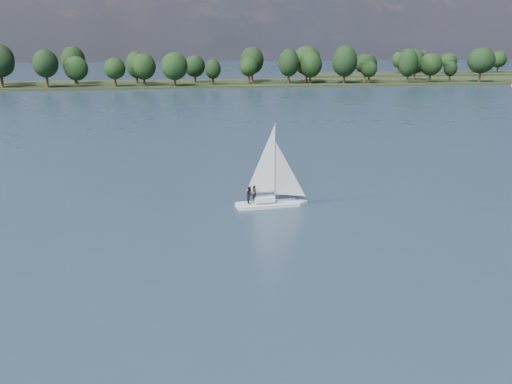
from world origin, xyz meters
TOP-DOWN VIEW (x-y plane):
  - ground at (0.00, 100.00)m, footprint 700.00×700.00m
  - far_shore at (0.00, 212.00)m, footprint 660.00×40.00m
  - far_shore_back at (160.00, 260.00)m, footprint 220.00×30.00m
  - sailboat at (-7.27, 35.59)m, footprint 7.74×2.83m
  - treeline at (-3.52, 207.95)m, footprint 562.84×73.68m

SIDE VIEW (x-z plane):
  - ground at x=0.00m, z-range 0.00..0.00m
  - far_shore at x=0.00m, z-range -0.75..0.75m
  - far_shore_back at x=160.00m, z-range -0.70..0.70m
  - sailboat at x=-7.27m, z-range -2.20..7.77m
  - treeline at x=-3.52m, z-range -1.01..17.23m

